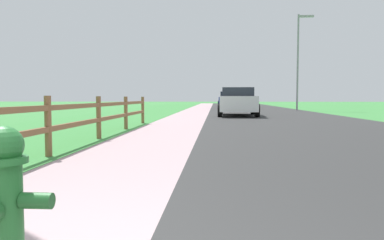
% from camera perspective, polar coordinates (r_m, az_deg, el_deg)
% --- Properties ---
extents(ground_plane, '(120.00, 120.00, 0.00)m').
position_cam_1_polar(ground_plane, '(25.96, 2.75, 1.38)').
color(ground_plane, '#3E8B40').
extents(road_asphalt, '(7.00, 66.00, 0.01)m').
position_cam_1_polar(road_asphalt, '(28.13, 9.97, 1.51)').
color(road_asphalt, '#303030').
rests_on(road_asphalt, ground).
extents(curb_concrete, '(6.00, 66.00, 0.01)m').
position_cam_1_polar(curb_concrete, '(28.17, -3.29, 1.56)').
color(curb_concrete, '#B89A9F').
rests_on(curb_concrete, ground).
extents(grass_verge, '(5.00, 66.00, 0.00)m').
position_cam_1_polar(grass_verge, '(28.39, -6.30, 1.56)').
color(grass_verge, '#3E8B40').
rests_on(grass_verge, ground).
extents(fire_hydrant, '(0.52, 0.43, 0.81)m').
position_cam_1_polar(fire_hydrant, '(2.23, -27.23, -10.81)').
color(fire_hydrant, '#287233').
rests_on(fire_hydrant, ground).
extents(rail_fence, '(0.11, 12.91, 0.99)m').
position_cam_1_polar(rail_fence, '(7.52, -17.32, 0.46)').
color(rail_fence, brown).
rests_on(rail_fence, ground).
extents(parked_suv_white, '(2.14, 4.98, 1.48)m').
position_cam_1_polar(parked_suv_white, '(19.69, 7.09, 2.88)').
color(parked_suv_white, white).
rests_on(parked_suv_white, ground).
extents(parked_car_black, '(2.15, 4.73, 1.50)m').
position_cam_1_polar(parked_car_black, '(30.57, 7.12, 3.11)').
color(parked_car_black, black).
rests_on(parked_car_black, ground).
extents(parked_car_blue, '(2.30, 4.76, 1.58)m').
position_cam_1_polar(parked_car_blue, '(38.20, 5.75, 3.23)').
color(parked_car_blue, navy).
rests_on(parked_car_blue, ground).
extents(street_lamp, '(1.17, 0.20, 7.08)m').
position_cam_1_polar(street_lamp, '(28.68, 16.32, 9.77)').
color(street_lamp, gray).
rests_on(street_lamp, ground).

